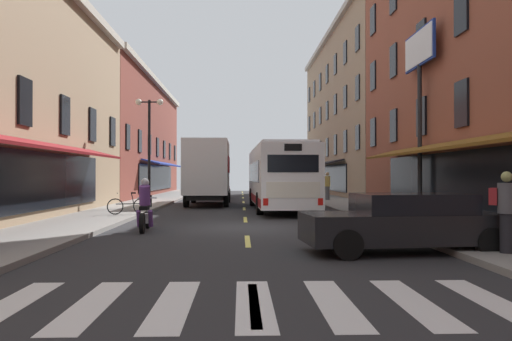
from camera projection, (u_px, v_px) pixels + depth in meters
ground_plane at (246, 229)px, 16.88m from camera, size 34.80×80.00×0.10m
lane_centre_dashes at (246, 228)px, 16.63m from camera, size 0.14×73.90×0.01m
crosswalk_near at (254, 303)px, 6.88m from camera, size 7.10×2.80×0.01m
sidewalk_left at (69, 226)px, 16.70m from camera, size 3.00×80.00×0.14m
sidewalk_right at (420, 225)px, 17.06m from camera, size 3.00×80.00×0.14m
billboard_sign at (420, 72)px, 20.31m from camera, size 0.40×3.17×7.50m
transit_bus at (279, 176)px, 25.55m from camera, size 2.85×11.19×3.23m
box_truck at (208, 173)px, 29.54m from camera, size 2.50×7.45×3.71m
sedan_near at (406, 222)px, 11.41m from camera, size 4.69×2.22×1.34m
sedan_mid at (217, 189)px, 37.69m from camera, size 2.03×4.85×1.37m
motorcycle_rider at (145, 209)px, 15.79m from camera, size 0.62×2.07×1.66m
bicycle_near at (128, 205)px, 20.82m from camera, size 1.67×0.57×0.91m
pedestrian_near at (506, 210)px, 10.45m from camera, size 0.50×0.49×1.70m
pedestrian_mid at (327, 186)px, 32.97m from camera, size 0.36×0.36×1.82m
street_lamp_twin at (149, 147)px, 25.85m from camera, size 1.42×0.32×5.55m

